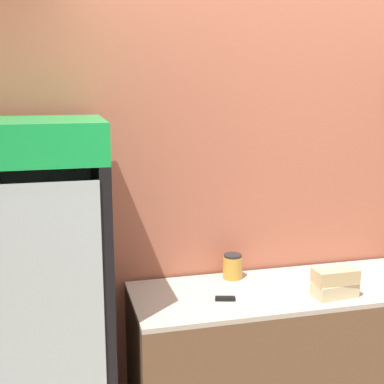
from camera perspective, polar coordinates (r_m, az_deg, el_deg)
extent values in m
cube|color=#B7664C|center=(3.19, 10.10, 0.25)|extent=(5.20, 0.06, 2.70)
cube|color=brown|center=(3.21, 12.19, -17.30)|extent=(1.95, 0.60, 0.86)
cube|color=#BCB2A3|center=(3.02, 12.55, -9.90)|extent=(1.95, 0.60, 0.02)
cube|color=black|center=(3.01, -15.98, -11.39)|extent=(0.68, 0.04, 1.63)
cube|color=black|center=(2.74, -9.31, -13.43)|extent=(0.05, 0.63, 1.63)
cube|color=white|center=(2.98, -15.99, -11.60)|extent=(0.58, 0.02, 1.53)
cube|color=silver|center=(2.45, -16.33, -16.99)|extent=(0.58, 0.01, 1.53)
cube|color=green|center=(2.46, -17.33, 5.31)|extent=(0.68, 0.57, 0.18)
cube|color=silver|center=(2.72, -16.15, -13.78)|extent=(0.56, 0.51, 0.01)
cube|color=silver|center=(2.58, -16.61, -6.48)|extent=(0.56, 0.51, 0.01)
cylinder|color=#B2BCCC|center=(2.37, -18.12, -6.32)|extent=(0.07, 0.07, 0.14)
cylinder|color=#B2BCCC|center=(2.34, -18.28, -3.99)|extent=(0.03, 0.03, 0.06)
cylinder|color=#5B2D19|center=(2.49, -13.78, -14.20)|extent=(0.07, 0.07, 0.13)
cylinder|color=#5B2D19|center=(2.45, -13.89, -12.18)|extent=(0.03, 0.03, 0.06)
cylinder|color=#5B2D19|center=(2.59, -14.42, -18.40)|extent=(0.03, 0.03, 0.08)
cylinder|color=navy|center=(2.35, -13.58, -5.88)|extent=(0.07, 0.07, 0.16)
cylinder|color=navy|center=(2.32, -13.71, -3.12)|extent=(0.03, 0.03, 0.07)
cylinder|color=gold|center=(2.49, -18.01, -13.93)|extent=(0.06, 0.06, 0.18)
cylinder|color=gold|center=(2.44, -18.20, -11.21)|extent=(0.03, 0.03, 0.08)
cylinder|color=#5B2D19|center=(2.48, -11.92, -13.87)|extent=(0.06, 0.06, 0.16)
cylinder|color=#5B2D19|center=(2.43, -12.03, -11.40)|extent=(0.02, 0.02, 0.07)
cylinder|color=#B2231E|center=(2.63, -10.75, -19.48)|extent=(0.03, 0.03, 0.05)
cube|color=beige|center=(2.88, 14.96, -10.03)|extent=(0.23, 0.14, 0.07)
cube|color=tan|center=(2.86, 15.04, -8.63)|extent=(0.22, 0.12, 0.07)
cube|color=silver|center=(2.77, 6.94, -11.41)|extent=(0.22, 0.10, 0.00)
cube|color=black|center=(2.76, 3.56, -11.28)|extent=(0.11, 0.05, 0.02)
cylinder|color=gold|center=(3.04, 4.34, -8.02)|extent=(0.11, 0.11, 0.13)
cylinder|color=#262628|center=(3.01, 4.36, -6.78)|extent=(0.10, 0.10, 0.01)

